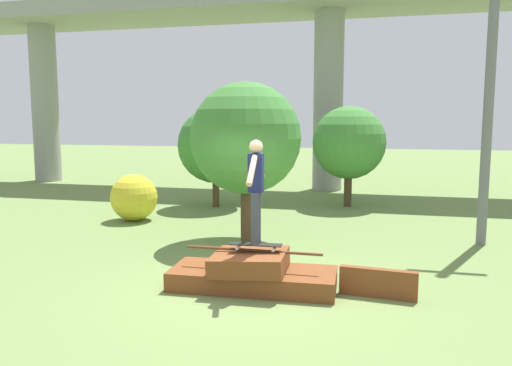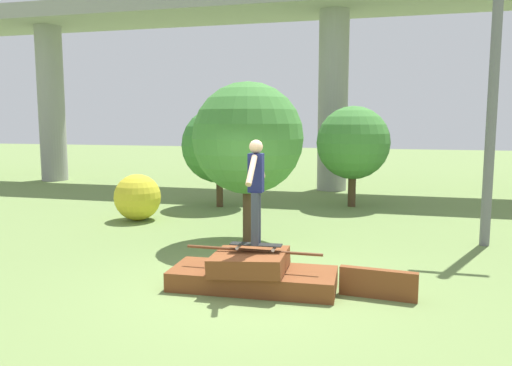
% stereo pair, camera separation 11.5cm
% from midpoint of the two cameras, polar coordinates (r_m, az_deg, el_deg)
% --- Properties ---
extents(ground_plane, '(80.00, 80.00, 0.00)m').
position_cam_midpoint_polar(ground_plane, '(8.01, -0.76, -11.89)').
color(ground_plane, olive).
extents(scrap_pile, '(2.62, 1.14, 0.63)m').
position_cam_midpoint_polar(scrap_pile, '(7.92, -0.88, -10.33)').
color(scrap_pile, brown).
rests_on(scrap_pile, ground_plane).
extents(scrap_plank_loose, '(1.14, 0.24, 0.43)m').
position_cam_midpoint_polar(scrap_plank_loose, '(7.75, 13.36, -11.07)').
color(scrap_plank_loose, brown).
rests_on(scrap_plank_loose, ground_plane).
extents(skateboard, '(0.82, 0.24, 0.09)m').
position_cam_midpoint_polar(skateboard, '(7.78, -0.43, -7.08)').
color(skateboard, black).
rests_on(skateboard, scrap_pile).
extents(skater, '(0.23, 1.15, 1.61)m').
position_cam_midpoint_polar(skater, '(7.60, -0.43, -0.17)').
color(skater, '#383D4C').
rests_on(skater, skateboard).
extents(highway_overpass, '(44.00, 3.46, 7.19)m').
position_cam_midpoint_polar(highway_overpass, '(19.29, 8.23, 17.65)').
color(highway_overpass, gray).
rests_on(highway_overpass, ground_plane).
extents(utility_pole, '(1.30, 0.20, 6.35)m').
position_cam_midpoint_polar(utility_pole, '(11.39, 24.88, 9.95)').
color(utility_pole, slate).
rests_on(utility_pole, ground_plane).
extents(tree_behind_left, '(2.20, 2.20, 3.05)m').
position_cam_midpoint_polar(tree_behind_left, '(15.34, 10.36, 4.53)').
color(tree_behind_left, '#4C3823').
rests_on(tree_behind_left, ground_plane).
extents(tree_behind_right, '(2.27, 2.27, 3.01)m').
position_cam_midpoint_polar(tree_behind_right, '(15.05, -4.88, 4.31)').
color(tree_behind_right, '#4C3823').
rests_on(tree_behind_right, ground_plane).
extents(tree_mid_back, '(2.36, 2.36, 3.42)m').
position_cam_midpoint_polar(tree_mid_back, '(10.56, -1.50, 5.11)').
color(tree_mid_back, '#4C3823').
rests_on(tree_mid_back, ground_plane).
extents(bush_yellow_flowering, '(1.22, 1.22, 1.22)m').
position_cam_midpoint_polar(bush_yellow_flowering, '(13.43, -14.01, -1.62)').
color(bush_yellow_flowering, gold).
rests_on(bush_yellow_flowering, ground_plane).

